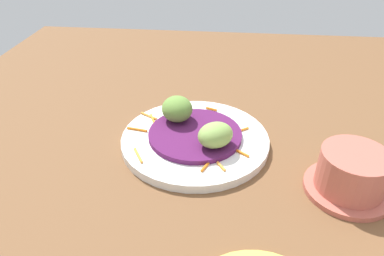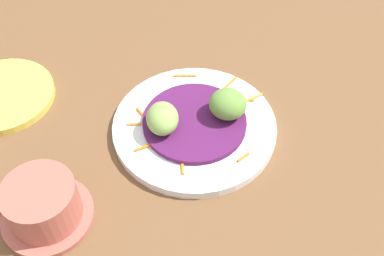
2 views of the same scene
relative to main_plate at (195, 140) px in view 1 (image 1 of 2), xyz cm
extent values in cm
cube|color=brown|center=(1.56, 3.56, -1.70)|extent=(110.00, 110.00, 2.00)
cylinder|color=white|center=(0.00, 0.00, 0.00)|extent=(24.06, 24.06, 1.40)
cylinder|color=#51194C|center=(0.00, 0.00, 1.12)|extent=(15.20, 15.20, 0.83)
cylinder|color=orange|center=(-9.84, 0.77, 0.90)|extent=(3.55, 1.00, 0.40)
cylinder|color=orange|center=(-8.79, 5.29, 0.90)|extent=(3.22, 2.12, 0.40)
cylinder|color=orange|center=(4.51, -7.56, 0.90)|extent=(1.48, 1.98, 0.40)
cylinder|color=orange|center=(2.30, -7.72, 0.90)|extent=(1.44, 2.52, 0.40)
cylinder|color=orange|center=(7.29, -3.84, 0.90)|extent=(2.77, 2.17, 0.40)
cylinder|color=orange|center=(-8.00, -6.24, 0.90)|extent=(2.18, 3.38, 0.40)
cylinder|color=orange|center=(7.83, 2.54, 0.90)|extent=(1.97, 1.51, 0.40)
cylinder|color=orange|center=(2.16, 8.90, 0.90)|extent=(2.08, 1.12, 0.40)
cylinder|color=orange|center=(-7.87, 4.30, 0.90)|extent=(1.58, 2.87, 0.40)
ellipsoid|color=#84A851|center=(3.39, -3.26, 3.40)|extent=(7.18, 6.91, 3.74)
ellipsoid|color=olive|center=(-3.39, 3.26, 3.64)|extent=(6.96, 7.10, 4.22)
cylinder|color=#B75B4C|center=(21.98, -9.13, -0.30)|extent=(11.74, 11.74, 0.80)
cylinder|color=#B75B4C|center=(21.98, -9.13, 2.90)|extent=(9.07, 9.07, 5.60)
camera|label=1|loc=(4.44, -47.80, 33.53)|focal=33.29mm
camera|label=2|loc=(38.95, 21.60, 52.22)|focal=43.56mm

